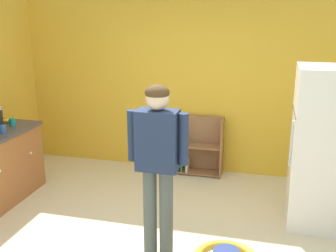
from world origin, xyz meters
The scene contains 8 objects.
ground_plane centered at (0.00, 0.00, 0.00)m, with size 12.00×12.00×0.00m, color beige.
back_wall centered at (0.00, 2.33, 1.35)m, with size 5.20×0.06×2.70m, color gold.
refrigerator centered at (1.68, 1.03, 0.89)m, with size 0.73×0.68×1.78m.
bookshelf centered at (0.01, 2.15, 0.37)m, with size 0.80×0.28×0.85m.
standing_person centered at (0.10, -0.04, 1.04)m, with size 0.57×0.22×1.71m.
banana_bunch centered at (-2.31, 1.11, 0.93)m, with size 0.12×0.16×0.04m.
blue_cup centered at (-2.05, 0.66, 0.95)m, with size 0.08×0.08×0.10m, color #3462BC.
teal_cup centered at (-2.13, 0.97, 0.95)m, with size 0.08×0.08×0.10m, color teal.
Camera 1 is at (1.05, -3.38, 2.33)m, focal length 43.12 mm.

